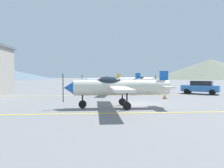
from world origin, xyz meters
TOP-DOWN VIEW (x-y plane):
  - ground_plane at (0.00, 0.00)m, footprint 400.00×400.00m
  - apron_line_near at (0.00, -3.62)m, footprint 80.00×0.16m
  - apron_line_far at (0.00, 7.52)m, footprint 80.00×0.16m
  - airplane_near at (-1.73, -1.46)m, footprint 7.43×8.57m
  - airplane_mid at (-1.37, 9.81)m, footprint 7.53×8.61m
  - airplane_far at (3.80, 19.90)m, footprint 7.54×8.60m
  - car_sedan at (9.56, 8.54)m, footprint 4.52×4.03m
  - traffic_cone_front at (3.45, 3.86)m, footprint 0.36×0.36m
  - hill_centerleft at (75.99, 121.49)m, footprint 79.14×79.14m

SIDE VIEW (x-z plane):
  - ground_plane at x=0.00m, z-range 0.00..0.00m
  - apron_line_near at x=0.00m, z-range 0.00..0.01m
  - apron_line_far at x=0.00m, z-range 0.00..0.01m
  - traffic_cone_front at x=3.45m, z-range -0.01..0.58m
  - car_sedan at x=9.56m, z-range 0.03..1.65m
  - airplane_near at x=-1.73m, z-range 0.16..2.74m
  - airplane_mid at x=-1.37m, z-range 0.16..2.74m
  - airplane_far at x=3.80m, z-range 0.16..2.74m
  - hill_centerleft at x=75.99m, z-range 0.00..13.92m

